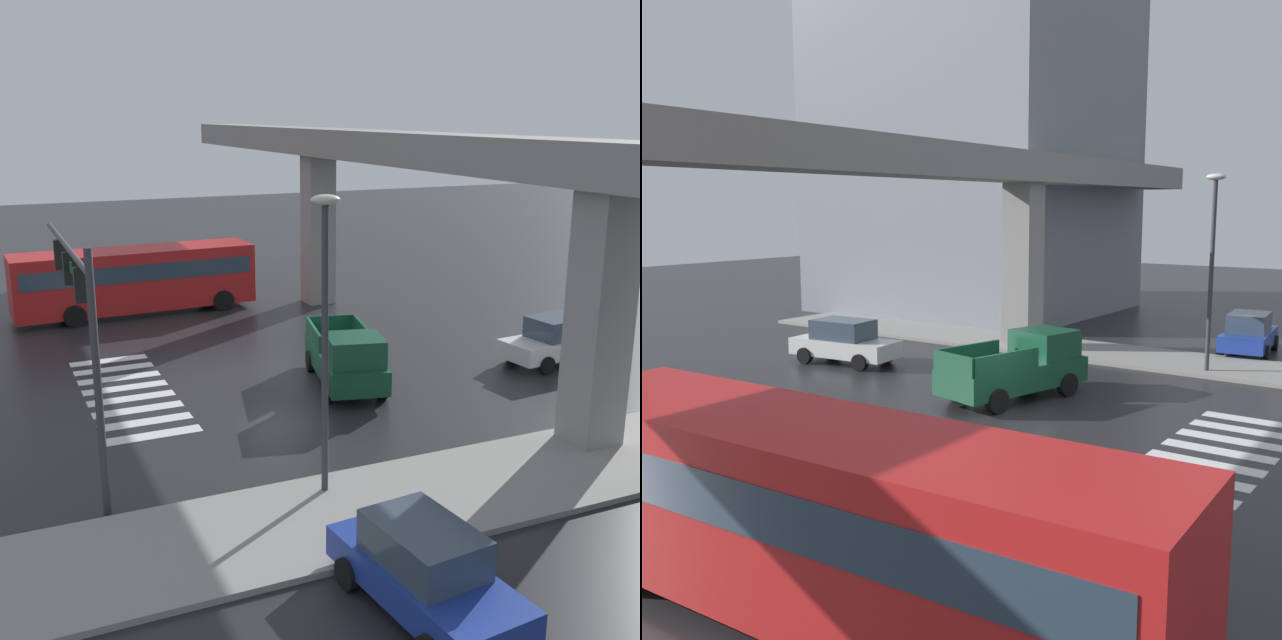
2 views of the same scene
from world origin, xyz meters
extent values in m
plane|color=#232326|center=(0.00, 0.00, 0.00)|extent=(120.00, 120.00, 0.00)
cube|color=silver|center=(-3.85, -5.28, 0.01)|extent=(0.55, 2.80, 0.01)
cube|color=silver|center=(-2.75, -5.28, 0.01)|extent=(0.55, 2.80, 0.01)
cube|color=silver|center=(-1.65, -5.28, 0.01)|extent=(0.55, 2.80, 0.01)
cube|color=silver|center=(-0.55, -5.28, 0.01)|extent=(0.55, 2.80, 0.01)
cube|color=silver|center=(0.55, -5.28, 0.01)|extent=(0.55, 2.80, 0.01)
cube|color=silver|center=(1.65, -5.28, 0.01)|extent=(0.55, 2.80, 0.01)
cube|color=silver|center=(2.75, -5.28, 0.01)|extent=(0.55, 2.80, 0.01)
cube|color=silver|center=(3.85, -5.28, 0.01)|extent=(0.55, 2.80, 0.01)
cube|color=gray|center=(0.00, 5.69, 7.67)|extent=(51.17, 2.15, 1.20)
cube|color=gray|center=(-9.37, 5.69, 3.54)|extent=(1.30, 1.30, 7.07)
cube|color=gray|center=(9.37, 5.69, 3.54)|extent=(1.30, 1.30, 7.07)
cube|color=gray|center=(10.37, 2.00, 0.07)|extent=(4.00, 36.00, 0.15)
cube|color=#14472D|center=(2.04, 1.67, 0.78)|extent=(5.40, 3.04, 0.80)
cube|color=#14472D|center=(3.45, 1.33, 1.63)|extent=(2.06, 2.10, 0.90)
cube|color=#3F5160|center=(3.90, 1.22, 1.63)|extent=(0.49, 1.65, 0.77)
cube|color=#14472D|center=(1.13, 2.79, 1.48)|extent=(2.60, 0.72, 0.60)
cube|color=#14472D|center=(0.72, 1.09, 1.48)|extent=(2.60, 0.72, 0.60)
cube|color=#14472D|center=(-0.39, 2.25, 1.48)|extent=(0.51, 1.72, 0.60)
cylinder|color=black|center=(3.79, 2.18, 0.38)|extent=(0.80, 0.45, 0.76)
cylinder|color=black|center=(3.36, 0.42, 0.38)|extent=(0.80, 0.45, 0.76)
cylinder|color=black|center=(0.71, 2.92, 0.38)|extent=(0.80, 0.45, 0.76)
cylinder|color=black|center=(0.29, 1.16, 0.38)|extent=(0.80, 0.45, 0.76)
cube|color=red|center=(-10.67, -2.88, 1.64)|extent=(2.95, 10.89, 2.70)
cube|color=#2D3D4C|center=(-10.67, -2.88, 2.11)|extent=(2.96, 10.36, 0.76)
cube|color=#2D3D4C|center=(-10.89, 2.47, 1.98)|extent=(2.25, 0.17, 1.49)
cylinder|color=black|center=(-12.05, 0.84, 0.48)|extent=(0.39, 0.97, 0.96)
cylinder|color=black|center=(-9.60, 0.94, 0.48)|extent=(0.39, 0.97, 0.96)
cylinder|color=black|center=(-11.77, -5.90, 0.48)|extent=(0.39, 0.97, 0.96)
cylinder|color=black|center=(-9.32, -5.80, 0.48)|extent=(0.39, 0.97, 0.96)
cube|color=silver|center=(2.98, 9.90, 0.64)|extent=(2.17, 4.45, 0.64)
cube|color=#384756|center=(2.97, 10.00, 1.34)|extent=(1.71, 2.37, 0.76)
cylinder|color=black|center=(3.97, 8.66, 0.32)|extent=(0.30, 0.66, 0.64)
cylinder|color=black|center=(2.25, 8.49, 0.32)|extent=(0.30, 0.66, 0.64)
cylinder|color=black|center=(3.71, 11.31, 0.32)|extent=(0.30, 0.66, 0.64)
cylinder|color=black|center=(1.99, 11.15, 0.32)|extent=(0.30, 0.66, 0.64)
cube|color=#1E3899|center=(14.10, -2.46, 0.64)|extent=(4.45, 2.17, 0.64)
cube|color=#384756|center=(14.00, -2.47, 1.34)|extent=(2.37, 1.70, 0.76)
cylinder|color=black|center=(15.35, -1.47, 0.32)|extent=(0.66, 0.30, 0.64)
cylinder|color=black|center=(12.69, -1.73, 0.32)|extent=(0.66, 0.30, 0.64)
cylinder|color=black|center=(12.86, -3.44, 0.32)|extent=(0.66, 0.30, 0.64)
cylinder|color=#38383D|center=(7.91, -7.23, 3.10)|extent=(0.18, 0.18, 6.20)
cylinder|color=#38383D|center=(3.61, -7.23, 5.60)|extent=(8.60, 0.14, 0.14)
cube|color=black|center=(6.31, -7.23, 5.08)|extent=(0.24, 0.32, 0.84)
sphere|color=red|center=(6.31, -7.23, 5.34)|extent=(0.17, 0.17, 0.17)
cube|color=black|center=(4.11, -7.23, 5.08)|extent=(0.24, 0.32, 0.84)
sphere|color=red|center=(4.11, -7.23, 5.34)|extent=(0.17, 0.17, 0.17)
cube|color=black|center=(1.91, -7.23, 5.08)|extent=(0.24, 0.32, 0.84)
sphere|color=red|center=(1.91, -7.23, 5.34)|extent=(0.17, 0.17, 0.17)
cube|color=#19722D|center=(3.94, -7.23, 5.15)|extent=(1.10, 0.04, 0.28)
cylinder|color=#38383D|center=(9.17, -2.27, 3.50)|extent=(0.16, 0.16, 7.00)
ellipsoid|color=beige|center=(9.17, -2.27, 7.12)|extent=(0.44, 0.70, 0.24)
camera|label=1|loc=(25.00, -9.39, 8.97)|focal=44.24mm
camera|label=2|loc=(-18.02, -10.50, 6.08)|focal=42.26mm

